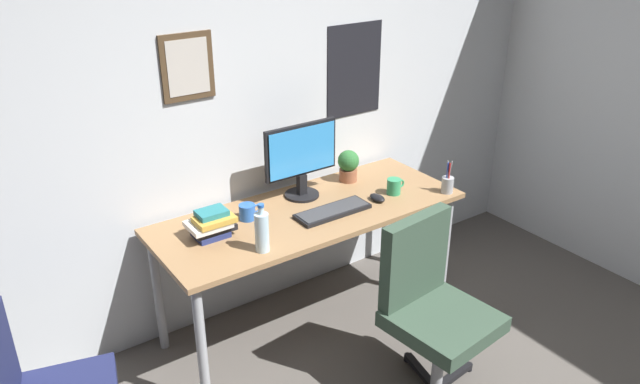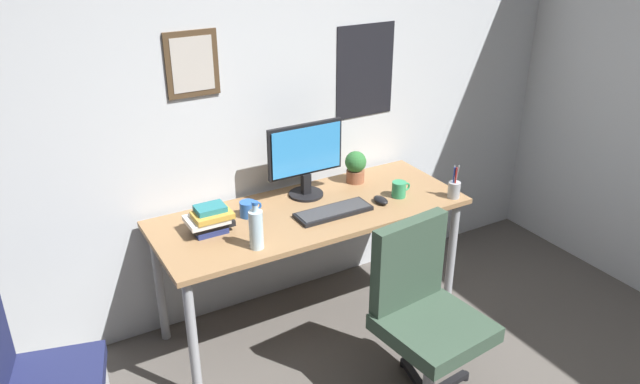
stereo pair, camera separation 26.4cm
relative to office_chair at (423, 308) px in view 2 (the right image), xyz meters
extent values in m
cube|color=silver|center=(-0.28, 1.22, 0.77)|extent=(4.40, 0.08, 2.60)
cube|color=#4C3823|center=(-0.66, 1.17, 1.02)|extent=(0.28, 0.02, 0.34)
cube|color=beige|center=(-0.66, 1.16, 1.02)|extent=(0.22, 0.00, 0.28)
cube|color=black|center=(0.41, 1.17, 0.85)|extent=(0.40, 0.01, 0.56)
cube|color=#936D47|center=(-0.17, 0.80, 0.21)|extent=(1.75, 0.68, 0.03)
cylinder|color=#9EA0A5|center=(-0.99, 0.52, -0.17)|extent=(0.05, 0.05, 0.72)
cylinder|color=#9EA0A5|center=(0.64, 0.52, -0.17)|extent=(0.05, 0.05, 0.72)
cylinder|color=#9EA0A5|center=(-0.99, 1.08, -0.17)|extent=(0.05, 0.05, 0.72)
cylinder|color=#9EA0A5|center=(0.64, 1.08, -0.17)|extent=(0.05, 0.05, 0.72)
cube|color=#334738|center=(0.01, -0.08, -0.07)|extent=(0.51, 0.51, 0.08)
cube|color=#334738|center=(-0.01, 0.12, 0.20)|extent=(0.43, 0.11, 0.45)
cylinder|color=#9EA0A5|center=(0.01, -0.08, -0.32)|extent=(0.07, 0.07, 0.42)
cylinder|color=black|center=(0.29, -0.05, -0.51)|extent=(0.04, 0.04, 0.04)
cube|color=black|center=(0.04, 0.06, -0.49)|extent=(0.10, 0.28, 0.03)
cylinder|color=black|center=(0.07, 0.20, -0.51)|extent=(0.04, 0.04, 0.04)
cylinder|color=black|center=(-0.11, 0.98, 0.23)|extent=(0.20, 0.20, 0.01)
cube|color=black|center=(-0.11, 0.98, 0.30)|extent=(0.05, 0.04, 0.12)
cube|color=black|center=(-0.11, 0.98, 0.51)|extent=(0.46, 0.02, 0.30)
cube|color=#338CD8|center=(-0.11, 0.96, 0.51)|extent=(0.43, 0.00, 0.27)
cube|color=black|center=(-0.09, 0.70, 0.23)|extent=(0.43, 0.15, 0.02)
cube|color=#38383A|center=(-0.09, 0.70, 0.25)|extent=(0.41, 0.13, 0.00)
ellipsoid|color=black|center=(0.21, 0.68, 0.24)|extent=(0.06, 0.11, 0.04)
cylinder|color=silver|center=(-0.60, 0.57, 0.32)|extent=(0.07, 0.07, 0.20)
cylinder|color=silver|center=(-0.60, 0.57, 0.44)|extent=(0.03, 0.03, 0.04)
cylinder|color=#2659B2|center=(-0.60, 0.57, 0.47)|extent=(0.03, 0.03, 0.01)
cylinder|color=#2D8C59|center=(0.35, 0.70, 0.27)|extent=(0.08, 0.08, 0.09)
torus|color=#2D8C59|center=(0.40, 0.70, 0.27)|extent=(0.05, 0.01, 0.05)
cylinder|color=#2659B2|center=(-0.51, 0.90, 0.27)|extent=(0.09, 0.09, 0.09)
torus|color=#2659B2|center=(-0.45, 0.90, 0.27)|extent=(0.05, 0.01, 0.05)
cylinder|color=brown|center=(0.25, 1.00, 0.26)|extent=(0.11, 0.11, 0.07)
sphere|color=#2D6B33|center=(0.25, 1.00, 0.35)|extent=(0.13, 0.13, 0.13)
ellipsoid|color=#287A38|center=(0.22, 1.03, 0.37)|extent=(0.07, 0.08, 0.02)
ellipsoid|color=#287A38|center=(0.28, 1.02, 0.37)|extent=(0.07, 0.08, 0.02)
ellipsoid|color=#287A38|center=(0.22, 0.97, 0.36)|extent=(0.08, 0.07, 0.02)
cylinder|color=#9EA0A5|center=(0.62, 0.53, 0.27)|extent=(0.07, 0.07, 0.09)
cylinder|color=#263FBF|center=(0.61, 0.53, 0.35)|extent=(0.01, 0.01, 0.13)
cylinder|color=red|center=(0.61, 0.52, 0.35)|extent=(0.01, 0.01, 0.13)
cylinder|color=black|center=(0.61, 0.53, 0.35)|extent=(0.01, 0.01, 0.13)
cylinder|color=#9EA0A5|center=(0.63, 0.53, 0.35)|extent=(0.01, 0.03, 0.14)
cylinder|color=#9EA0A5|center=(0.61, 0.53, 0.35)|extent=(0.01, 0.02, 0.14)
cube|color=navy|center=(-0.75, 0.85, 0.24)|extent=(0.16, 0.14, 0.03)
cube|color=black|center=(-0.74, 0.84, 0.27)|extent=(0.22, 0.11, 0.03)
cube|color=silver|center=(-0.76, 0.84, 0.30)|extent=(0.21, 0.17, 0.03)
cube|color=gold|center=(-0.73, 0.82, 0.32)|extent=(0.20, 0.14, 0.03)
cube|color=#26727A|center=(-0.73, 0.85, 0.35)|extent=(0.15, 0.11, 0.03)
camera|label=1|loc=(-1.86, -1.72, 1.76)|focal=34.45mm
camera|label=2|loc=(-1.63, -1.86, 1.76)|focal=34.45mm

